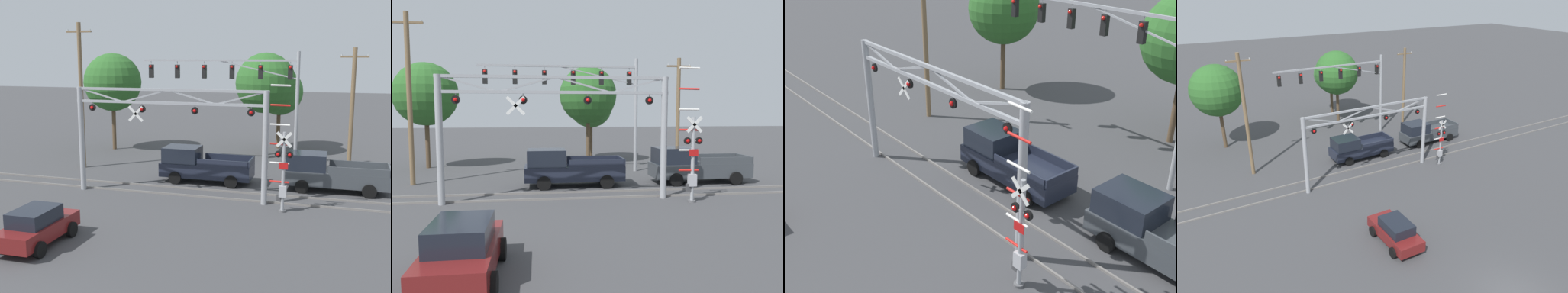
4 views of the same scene
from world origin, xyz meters
TOP-DOWN VIEW (x-y plane):
  - rail_track_near at (0.00, 15.11)m, footprint 80.00×0.08m
  - rail_track_far at (0.00, 16.55)m, footprint 80.00×0.08m
  - crossing_gantry at (-0.01, 14.83)m, footprint 10.76×0.31m
  - crossing_signal_mast at (6.24, 13.82)m, footprint 1.16×0.35m
  - traffic_signal_span at (2.80, 23.28)m, footprint 10.91×0.39m
  - pickup_truck_lead at (0.80, 18.42)m, footprint 5.54×2.24m
  - pickup_truck_following at (8.32, 18.54)m, footprint 5.78×2.24m
  - sedan_waiting at (-2.75, 6.66)m, footprint 1.92×3.88m
  - utility_pole_left at (-8.03, 19.93)m, footprint 1.80×0.28m
  - utility_pole_right at (9.53, 24.36)m, footprint 1.80×0.28m
  - background_tree_beyond_span at (-9.01, 26.75)m, footprint 4.67×4.67m
  - background_tree_far_left_verge at (3.92, 31.07)m, footprint 3.87×3.87m
  - background_tree_far_right_verge at (3.24, 27.86)m, footprint 4.61×4.61m

SIDE VIEW (x-z plane):
  - rail_track_near at x=0.00m, z-range 0.00..0.10m
  - rail_track_far at x=0.00m, z-range 0.00..0.10m
  - sedan_waiting at x=-2.75m, z-range 0.01..1.57m
  - pickup_truck_lead at x=0.80m, z-range -0.04..2.08m
  - pickup_truck_following at x=8.32m, z-range -0.04..2.08m
  - crossing_signal_mast at x=6.24m, z-range -1.00..5.26m
  - crossing_gantry at x=-0.01m, z-range 0.82..6.71m
  - utility_pole_right at x=9.53m, z-range 0.14..8.30m
  - background_tree_far_left_verge at x=3.92m, z-range 1.38..8.04m
  - utility_pole_left at x=-8.03m, z-range 0.15..9.94m
  - background_tree_beyond_span at x=-9.01m, z-range 1.58..9.43m
  - background_tree_far_right_verge at x=3.24m, z-range 1.62..9.49m
  - traffic_signal_span at x=2.80m, z-range 1.74..9.64m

